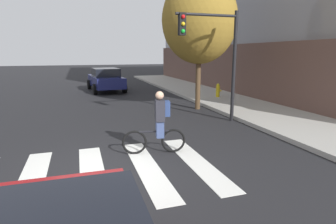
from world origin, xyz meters
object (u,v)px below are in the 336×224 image
street_tree_near (199,20)px  cyclist (159,123)px  sedan_mid (106,79)px  traffic_light_near (215,47)px  fire_hydrant (218,90)px

street_tree_near → cyclist: bearing=-123.4°
sedan_mid → traffic_light_near: 11.25m
sedan_mid → traffic_light_near: traffic_light_near is taller
cyclist → street_tree_near: (3.46, 5.25, 3.27)m
sedan_mid → street_tree_near: 9.37m
sedan_mid → street_tree_near: (3.56, -8.02, 3.28)m
sedan_mid → cyclist: 13.27m
fire_hydrant → street_tree_near: 4.81m
sedan_mid → cyclist: bearing=-89.6°
cyclist → street_tree_near: size_ratio=0.28×
traffic_light_near → street_tree_near: street_tree_near is taller
sedan_mid → street_tree_near: size_ratio=0.79×
traffic_light_near → fire_hydrant: bearing=60.3°
fire_hydrant → street_tree_near: street_tree_near is taller
street_tree_near → fire_hydrant: bearing=44.7°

